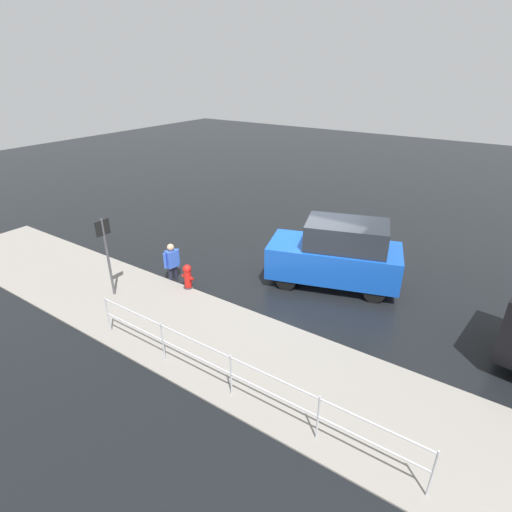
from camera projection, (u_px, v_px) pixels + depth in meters
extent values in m
plane|color=black|center=(310.00, 279.00, 12.73)|extent=(60.00, 60.00, 0.00)
cube|color=gray|center=(231.00, 348.00, 9.59)|extent=(24.00, 3.20, 0.04)
cube|color=blue|center=(333.00, 260.00, 12.13)|extent=(4.23, 2.80, 0.99)
cube|color=#1E232B|center=(347.00, 235.00, 11.67)|extent=(2.68, 2.14, 0.77)
cylinder|color=black|center=(286.00, 280.00, 12.05)|extent=(0.64, 0.39, 0.60)
cylinder|color=black|center=(296.00, 260.00, 13.29)|extent=(0.64, 0.39, 0.60)
cylinder|color=black|center=(374.00, 292.00, 11.40)|extent=(0.64, 0.39, 0.60)
cylinder|color=black|center=(375.00, 270.00, 12.64)|extent=(0.64, 0.39, 0.60)
cylinder|color=red|center=(188.00, 279.00, 12.06)|extent=(0.22, 0.22, 0.62)
sphere|color=red|center=(187.00, 269.00, 11.90)|extent=(0.26, 0.26, 0.26)
cylinder|color=red|center=(192.00, 279.00, 11.95)|extent=(0.10, 0.09, 0.09)
cylinder|color=red|center=(184.00, 276.00, 12.11)|extent=(0.10, 0.09, 0.09)
cylinder|color=#2D2D2D|center=(189.00, 287.00, 12.18)|extent=(0.31, 0.31, 0.06)
cube|color=blue|center=(172.00, 259.00, 12.41)|extent=(0.31, 0.40, 0.55)
sphere|color=tan|center=(171.00, 247.00, 12.24)|extent=(0.22, 0.22, 0.22)
cylinder|color=#1E1E2D|center=(176.00, 272.00, 12.68)|extent=(0.13, 0.13, 0.45)
cylinder|color=#1E1E2D|center=(171.00, 274.00, 12.57)|extent=(0.13, 0.13, 0.45)
cylinder|color=blue|center=(178.00, 256.00, 12.56)|extent=(0.09, 0.09, 0.50)
cylinder|color=blue|center=(165.00, 261.00, 12.26)|extent=(0.09, 0.09, 0.50)
cylinder|color=#B7BABF|center=(432.00, 475.00, 6.09)|extent=(0.04, 0.04, 1.05)
cylinder|color=#B7BABF|center=(318.00, 419.00, 7.06)|extent=(0.04, 0.04, 1.05)
cylinder|color=#B7BABF|center=(231.00, 376.00, 8.03)|extent=(0.04, 0.04, 1.05)
cylinder|color=#B7BABF|center=(163.00, 342.00, 9.00)|extent=(0.04, 0.04, 1.05)
cylinder|color=#B7BABF|center=(108.00, 315.00, 9.96)|extent=(0.04, 0.04, 1.05)
cylinder|color=#B7BABF|center=(230.00, 357.00, 7.82)|extent=(7.70, 0.04, 0.04)
cylinder|color=#B7BABF|center=(231.00, 374.00, 8.01)|extent=(7.70, 0.04, 0.04)
cylinder|color=#4C4C51|center=(108.00, 259.00, 11.32)|extent=(0.07, 0.07, 2.40)
cube|color=black|center=(103.00, 228.00, 10.90)|extent=(0.04, 0.44, 0.44)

